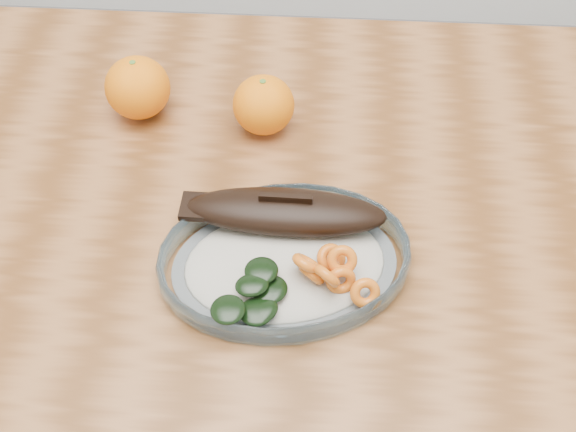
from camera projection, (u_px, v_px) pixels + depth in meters
The scene contains 4 objects.
dining_table at pixel (223, 259), 0.94m from camera, with size 1.20×0.80×0.75m.
plated_meal at pixel (285, 256), 0.80m from camera, with size 0.59×0.59×0.08m.
orange_left at pixel (138, 88), 0.94m from camera, with size 0.09×0.09×0.09m, color #FF5F05.
orange_right at pixel (264, 105), 0.93m from camera, with size 0.08×0.08×0.08m, color #FF5F05.
Camera 1 is at (0.12, -0.56, 1.41)m, focal length 45.00 mm.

